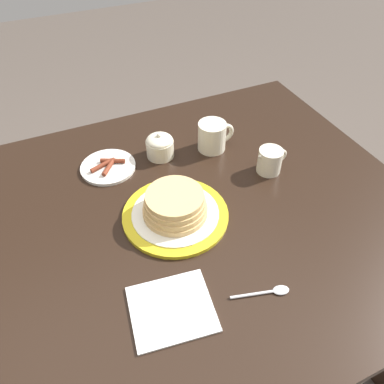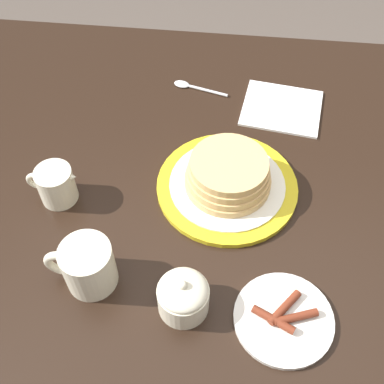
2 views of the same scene
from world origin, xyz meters
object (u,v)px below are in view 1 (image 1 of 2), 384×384
at_px(coffee_mug, 213,136).
at_px(creamer_pitcher, 270,160).
at_px(side_plate_bacon, 108,167).
at_px(sugar_bowl, 160,146).
at_px(napkin, 172,309).
at_px(pancake_plate, 175,208).
at_px(spoon, 270,292).

height_order(coffee_mug, creamer_pitcher, coffee_mug).
distance_m(side_plate_bacon, creamer_pitcher, 0.50).
height_order(coffee_mug, sugar_bowl, coffee_mug).
bearing_deg(creamer_pitcher, sugar_bowl, 143.17).
xyz_separation_m(side_plate_bacon, napkin, (0.00, -0.53, -0.00)).
relative_size(side_plate_bacon, creamer_pitcher, 1.56).
bearing_deg(pancake_plate, spoon, -70.73).
height_order(sugar_bowl, spoon, sugar_bowl).
relative_size(pancake_plate, napkin, 1.44).
xyz_separation_m(side_plate_bacon, sugar_bowl, (0.17, -0.01, 0.03)).
distance_m(coffee_mug, napkin, 0.59).
height_order(creamer_pitcher, spoon, creamer_pitcher).
height_order(pancake_plate, spoon, pancake_plate).
xyz_separation_m(creamer_pitcher, sugar_bowl, (-0.28, 0.21, -0.00)).
bearing_deg(spoon, napkin, 166.53).
bearing_deg(spoon, side_plate_bacon, 110.91).
xyz_separation_m(coffee_mug, sugar_bowl, (-0.17, 0.03, -0.01)).
xyz_separation_m(side_plate_bacon, coffee_mug, (0.34, -0.04, 0.04)).
relative_size(napkin, spoon, 1.45).
bearing_deg(pancake_plate, sugar_bowl, 77.75).
distance_m(creamer_pitcher, spoon, 0.43).
relative_size(coffee_mug, creamer_pitcher, 1.14).
bearing_deg(sugar_bowl, napkin, -108.15).
height_order(sugar_bowl, napkin, sugar_bowl).
bearing_deg(coffee_mug, side_plate_bacon, 173.35).
height_order(creamer_pitcher, napkin, creamer_pitcher).
bearing_deg(coffee_mug, napkin, -125.06).
relative_size(pancake_plate, side_plate_bacon, 1.70).
xyz_separation_m(creamer_pitcher, spoon, (-0.23, -0.36, -0.04)).
bearing_deg(creamer_pitcher, spoon, -121.87).
xyz_separation_m(coffee_mug, creamer_pitcher, (0.11, -0.17, -0.01)).
xyz_separation_m(pancake_plate, napkin, (-0.11, -0.25, -0.03)).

